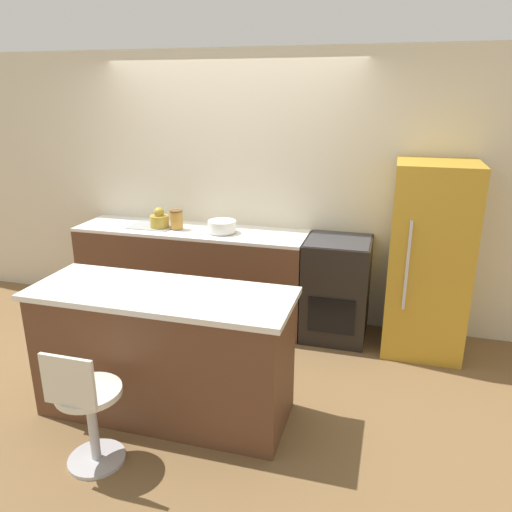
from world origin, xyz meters
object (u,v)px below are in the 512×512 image
Objects in this scene: kettle at (159,219)px; mixing_bowl at (222,226)px; oven_range at (336,289)px; stool_chair at (88,411)px; refrigerator at (429,260)px.

kettle reaches higher than mixing_bowl.
oven_range is 4.76× the size of kettle.
kettle is at bearing 103.94° from stool_chair.
kettle reaches higher than stool_chair.
mixing_bowl is (-1.88, -0.01, 0.16)m from refrigerator.
mixing_bowl is at bearing 0.00° from kettle.
kettle reaches higher than oven_range.
refrigerator is 6.29× the size of mixing_bowl.
kettle is (-0.53, 2.12, 0.63)m from stool_chair.
refrigerator is at bearing 46.81° from stool_chair.
refrigerator is at bearing -2.10° from oven_range.
mixing_bowl is (-1.10, -0.04, 0.53)m from oven_range.
oven_range is at bearing 60.48° from stool_chair.
oven_range is 1.14× the size of stool_chair.
oven_range is at bearing 177.90° from refrigerator.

